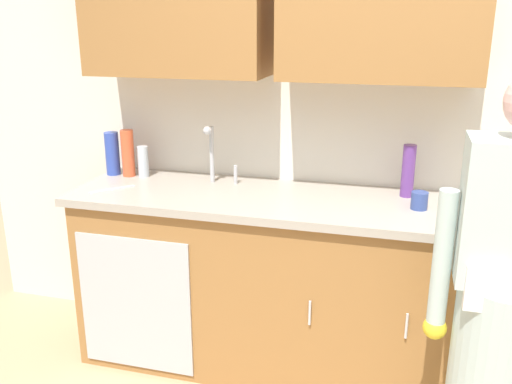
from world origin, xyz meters
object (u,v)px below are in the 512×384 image
bottle_water_short (408,171)px  bottle_dish_liquid (143,162)px  knife_on_counter (112,189)px  person_at_sink (502,329)px  cup_by_sink (419,201)px  bottle_cleaner_spray (112,153)px  bottle_soap (128,153)px  sink (210,193)px

bottle_water_short → bottle_dish_liquid: bearing=-179.4°
bottle_dish_liquid → knife_on_counter: 0.29m
person_at_sink → bottle_dish_liquid: size_ratio=9.49×
cup_by_sink → bottle_water_short: bearing=107.9°
cup_by_sink → bottle_cleaner_spray: bearing=174.2°
bottle_water_short → bottle_cleaner_spray: 1.59m
person_at_sink → bottle_water_short: (-0.37, 0.74, 0.38)m
bottle_soap → cup_by_sink: bearing=-5.9°
sink → cup_by_sink: sink is taller
knife_on_counter → bottle_water_short: bearing=140.5°
bottle_dish_liquid → cup_by_sink: size_ratio=2.10×
bottle_dish_liquid → knife_on_counter: bottle_dish_liquid is taller
bottle_water_short → knife_on_counter: 1.48m
sink → knife_on_counter: sink is taller
bottle_soap → bottle_cleaner_spray: bearing=176.2°
bottle_water_short → cup_by_sink: (0.06, -0.18, -0.09)m
sink → bottle_cleaner_spray: bearing=167.3°
bottle_soap → bottle_dish_liquid: 0.10m
person_at_sink → knife_on_counter: bearing=165.9°
person_at_sink → cup_by_sink: (-0.31, 0.56, 0.29)m
bottle_cleaner_spray → knife_on_counter: 0.33m
person_at_sink → knife_on_counter: size_ratio=6.75×
bottle_cleaner_spray → knife_on_counter: bearing=-62.5°
sink → person_at_sink: 1.48m
bottle_dish_liquid → bottle_cleaner_spray: (-0.19, 0.00, 0.03)m
cup_by_sink → knife_on_counter: (-1.51, -0.11, -0.04)m
person_at_sink → bottle_dish_liquid: (-1.77, 0.73, 0.33)m
bottle_dish_liquid → knife_on_counter: bearing=-99.2°
cup_by_sink → person_at_sink: bearing=-61.2°
person_at_sink → bottle_cleaner_spray: person_at_sink is taller
bottle_soap → bottle_dish_liquid: bearing=3.7°
bottle_soap → bottle_water_short: bearing=0.8°
sink → bottle_soap: sink is taller
sink → person_at_sink: (1.34, -0.59, -0.23)m
bottle_cleaner_spray → knife_on_counter: bottle_cleaner_spray is taller
sink → cup_by_sink: 1.03m
bottle_water_short → bottle_cleaner_spray: (-1.59, -0.01, -0.01)m
bottle_dish_liquid → bottle_cleaner_spray: bottle_cleaner_spray is taller
bottle_dish_liquid → bottle_cleaner_spray: 0.19m
cup_by_sink → bottle_soap: bearing=174.1°
bottle_cleaner_spray → knife_on_counter: size_ratio=0.99×
bottle_soap → bottle_water_short: size_ratio=1.00×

